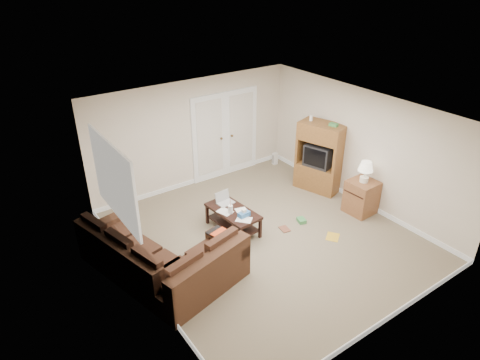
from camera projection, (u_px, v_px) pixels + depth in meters
floor at (266, 237)px, 8.31m from camera, size 5.50×5.50×0.00m
ceiling at (270, 114)px, 7.14m from camera, size 5.00×5.50×0.02m
wall_left at (138, 224)px, 6.46m from camera, size 0.02×5.50×2.50m
wall_right at (361, 148)px, 8.99m from camera, size 0.02×5.50×2.50m
wall_back at (193, 134)px, 9.72m from camera, size 5.00×0.02×2.50m
wall_front at (395, 258)px, 5.73m from camera, size 5.00×0.02×2.50m
baseboards at (266, 235)px, 8.29m from camera, size 5.00×5.50×0.10m
french_doors at (226, 135)px, 10.23m from camera, size 1.80×0.05×2.13m
window_left at (114, 181)px, 7.07m from camera, size 0.05×1.92×1.42m
sectional_sofa at (161, 264)px, 7.08m from camera, size 2.29×2.71×0.80m
coffee_table at (233, 219)px, 8.41m from camera, size 0.67×1.18×0.78m
tv_armoire at (320, 157)px, 9.68m from camera, size 0.83×1.12×1.72m
side_cabinet at (362, 194)px, 8.93m from camera, size 0.58×0.58×1.18m
space_heater at (275, 159)px, 11.13m from camera, size 0.13×0.12×0.31m
floor_magazine at (333, 237)px, 8.30m from camera, size 0.38×0.36×0.01m
floor_greenbox at (301, 220)px, 8.75m from camera, size 0.20×0.23×0.08m
floor_book at (281, 230)px, 8.50m from camera, size 0.20×0.25×0.02m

